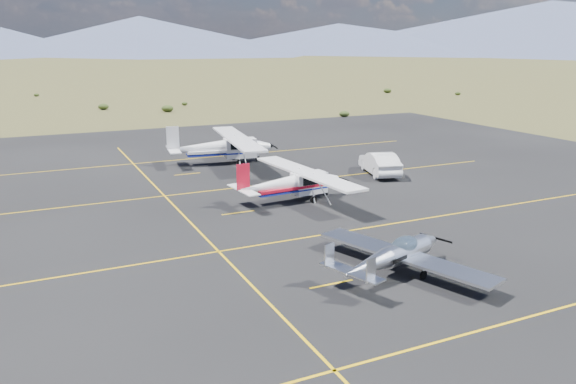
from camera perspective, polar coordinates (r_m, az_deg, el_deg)
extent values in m
plane|color=#383D1C|center=(27.47, 6.31, -5.50)|extent=(1600.00, 1600.00, 0.00)
cube|color=black|center=(33.31, 0.05, -1.73)|extent=(72.00, 72.00, 0.02)
cube|color=silver|center=(24.75, 11.70, -6.30)|extent=(4.00, 8.49, 0.11)
ellipsoid|color=#99BFD8|center=(24.60, 11.75, -5.31)|extent=(1.75, 1.33, 0.77)
cube|color=silver|center=(22.05, 6.47, -8.03)|extent=(1.53, 2.90, 0.06)
cube|color=silver|center=(21.19, 8.43, -7.83)|extent=(0.51, 0.22, 0.94)
cube|color=silver|center=(22.42, 4.22, -6.41)|extent=(0.51, 0.22, 0.94)
cylinder|color=black|center=(26.13, 13.54, -6.52)|extent=(0.33, 0.18, 0.32)
cylinder|color=black|center=(24.23, 13.59, -8.19)|extent=(0.39, 0.22, 0.38)
cylinder|color=black|center=(25.40, 9.28, -6.85)|extent=(0.39, 0.22, 0.38)
cube|color=white|center=(35.29, 2.15, 0.95)|extent=(2.22, 1.29, 1.31)
cube|color=white|center=(35.03, 1.89, 1.99)|extent=(2.40, 10.77, 0.14)
cube|color=black|center=(35.23, 2.15, 1.38)|extent=(1.65, 1.28, 0.53)
cube|color=red|center=(34.68, 0.38, 0.54)|extent=(4.93, 1.54, 0.17)
cube|color=red|center=(32.94, -4.58, 1.55)|extent=(0.83, 0.14, 1.55)
cube|color=white|center=(33.12, -4.55, 0.24)|extent=(0.99, 3.16, 0.06)
cylinder|color=black|center=(36.17, 3.83, -0.11)|extent=(0.36, 0.13, 0.35)
cylinder|color=black|center=(34.51, 2.63, -0.76)|extent=(0.44, 0.16, 0.43)
cylinder|color=black|center=(36.19, 0.89, -0.01)|extent=(0.44, 0.16, 0.43)
cube|color=white|center=(46.26, -4.89, 4.48)|extent=(2.68, 1.64, 1.55)
cube|color=white|center=(46.07, -5.19, 5.45)|extent=(3.45, 12.75, 0.16)
cube|color=black|center=(46.20, -4.89, 4.88)|extent=(2.00, 1.60, 0.63)
cube|color=white|center=(45.99, -6.70, 4.23)|extent=(5.87, 2.09, 0.21)
cube|color=white|center=(45.23, -11.62, 5.40)|extent=(0.98, 0.21, 1.84)
cube|color=white|center=(45.38, -11.56, 4.25)|extent=(1.34, 3.75, 0.07)
cylinder|color=black|center=(46.79, -3.07, 3.39)|extent=(0.42, 0.17, 0.41)
cylinder|color=black|center=(45.21, -4.95, 3.01)|extent=(0.52, 0.22, 0.50)
cylinder|color=black|center=(47.52, -5.59, 3.58)|extent=(0.52, 0.22, 0.50)
imported|color=white|center=(42.48, 9.29, 2.92)|extent=(3.14, 5.46, 1.70)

